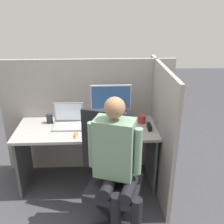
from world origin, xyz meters
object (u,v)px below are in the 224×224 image
(paper_box, at_px, (111,118))
(office_chair, at_px, (110,170))
(monitor, at_px, (111,99))
(stapler, at_px, (149,127))
(laptop, at_px, (69,122))
(pen_cup, at_px, (50,119))
(carrot_toy, at_px, (76,136))
(person, at_px, (117,160))
(coffee_mug, at_px, (142,119))

(paper_box, xyz_separation_m, office_chair, (-0.04, -0.70, -0.22))
(monitor, xyz_separation_m, stapler, (0.41, -0.21, -0.25))
(paper_box, relative_size, laptop, 0.86)
(paper_box, height_order, pen_cup, pen_cup)
(paper_box, distance_m, carrot_toy, 0.52)
(stapler, relative_size, office_chair, 0.12)
(paper_box, bearing_deg, carrot_toy, -136.46)
(monitor, relative_size, person, 0.34)
(paper_box, relative_size, carrot_toy, 2.25)
(laptop, relative_size, person, 0.25)
(stapler, xyz_separation_m, office_chair, (-0.45, -0.49, -0.20))
(laptop, xyz_separation_m, stapler, (0.89, -0.13, -0.02))
(coffee_mug, bearing_deg, monitor, 171.85)
(stapler, bearing_deg, person, -121.73)
(monitor, xyz_separation_m, carrot_toy, (-0.38, -0.36, -0.26))
(person, height_order, coffee_mug, person)
(office_chair, distance_m, person, 0.26)
(carrot_toy, xyz_separation_m, office_chair, (0.34, -0.34, -0.19))
(stapler, distance_m, carrot_toy, 0.80)
(monitor, xyz_separation_m, office_chair, (-0.04, -0.70, -0.45))
(stapler, height_order, person, person)
(stapler, xyz_separation_m, coffee_mug, (-0.06, 0.16, 0.02))
(laptop, bearing_deg, pen_cup, 158.58)
(laptop, bearing_deg, office_chair, -54.46)
(carrot_toy, relative_size, pen_cup, 1.20)
(paper_box, relative_size, person, 0.22)
(stapler, xyz_separation_m, pen_cup, (-1.11, 0.22, 0.02))
(coffee_mug, bearing_deg, pen_cup, 177.22)
(stapler, relative_size, pen_cup, 1.20)
(paper_box, height_order, laptop, laptop)
(office_chair, bearing_deg, stapler, 47.21)
(paper_box, bearing_deg, laptop, -169.99)
(paper_box, relative_size, office_chair, 0.26)
(person, relative_size, coffee_mug, 13.88)
(paper_box, bearing_deg, stapler, -27.34)
(stapler, bearing_deg, pen_cup, 169.05)
(laptop, distance_m, person, 0.91)
(carrot_toy, distance_m, pen_cup, 0.49)
(paper_box, height_order, person, person)
(laptop, height_order, person, person)
(coffee_mug, xyz_separation_m, pen_cup, (-1.05, 0.05, 0.01))
(office_chair, height_order, pen_cup, office_chair)
(monitor, relative_size, laptop, 1.36)
(paper_box, distance_m, coffee_mug, 0.35)
(monitor, bearing_deg, laptop, -169.67)
(laptop, relative_size, stapler, 2.62)
(pen_cup, bearing_deg, paper_box, -0.30)
(monitor, distance_m, coffee_mug, 0.42)
(carrot_toy, bearing_deg, office_chair, -44.82)
(stapler, relative_size, person, 0.10)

